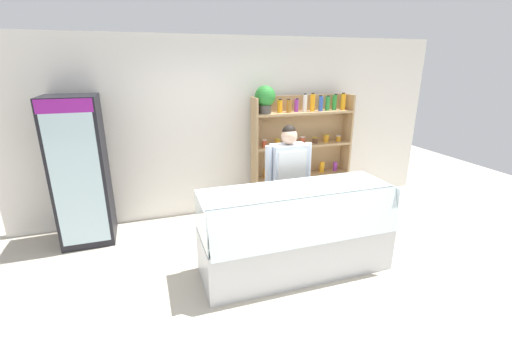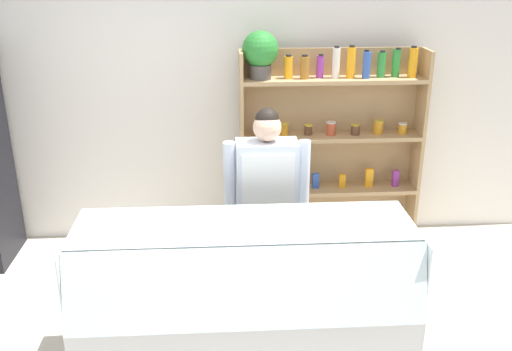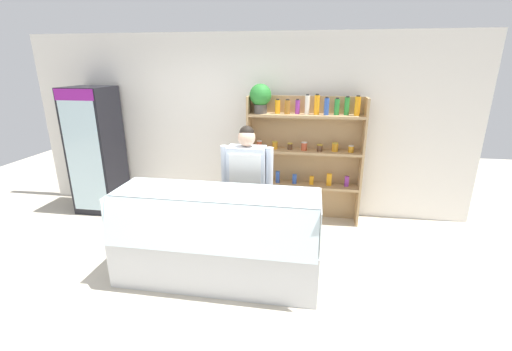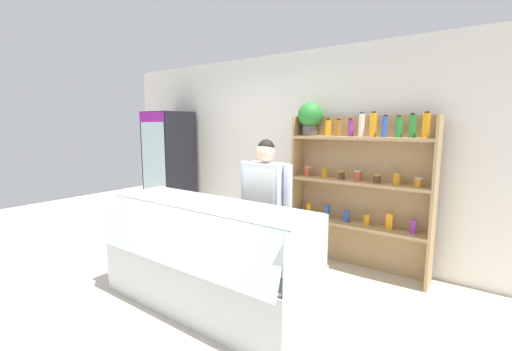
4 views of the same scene
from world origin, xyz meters
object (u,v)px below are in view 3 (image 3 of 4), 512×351
drinks_fridge (96,151)px  deli_display_case (217,252)px  shelving_unit (298,144)px  shop_clerk (247,179)px

drinks_fridge → deli_display_case: size_ratio=0.90×
drinks_fridge → deli_display_case: drinks_fridge is taller
deli_display_case → shelving_unit: bearing=66.0°
shop_clerk → shelving_unit: bearing=60.9°
deli_display_case → shop_clerk: bearing=74.1°
shelving_unit → deli_display_case: size_ratio=0.92×
drinks_fridge → deli_display_case: bearing=-33.4°
shelving_unit → deli_display_case: shelving_unit is taller
drinks_fridge → deli_display_case: (2.36, -1.56, -0.66)m
shelving_unit → shop_clerk: (-0.56, -1.00, -0.23)m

